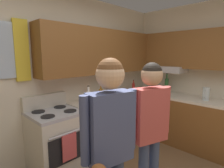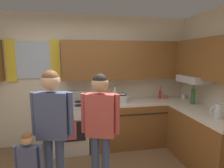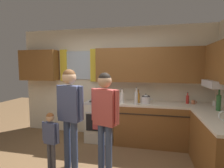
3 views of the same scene
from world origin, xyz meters
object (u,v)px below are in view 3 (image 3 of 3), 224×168
at_px(stove_oven, 102,119).
at_px(adult_holding_child, 70,107).
at_px(adult_in_plaid, 105,111).
at_px(bottle_oil_amber, 138,98).
at_px(stovetop_kettle, 146,99).
at_px(mug_ceramic_white, 215,103).
at_px(small_child, 51,135).
at_px(bottle_sauce_red, 187,99).
at_px(bottle_wine_green, 219,102).
at_px(cup_terracotta, 193,102).
at_px(bottle_milk_white, 122,97).
at_px(bottle_tall_clear, 136,98).

height_order(stove_oven, adult_holding_child, adult_holding_child).
bearing_deg(adult_in_plaid, bottle_oil_amber, 70.87).
bearing_deg(stovetop_kettle, mug_ceramic_white, 3.10).
bearing_deg(bottle_oil_amber, adult_holding_child, -129.09).
bearing_deg(mug_ceramic_white, small_child, -153.12).
bearing_deg(stovetop_kettle, bottle_sauce_red, 11.42).
relative_size(bottle_wine_green, stovetop_kettle, 1.44).
height_order(cup_terracotta, adult_holding_child, adult_holding_child).
bearing_deg(adult_holding_child, bottle_milk_white, 59.55).
distance_m(mug_ceramic_white, small_child, 3.15).
distance_m(stove_oven, cup_terracotta, 2.03).
bearing_deg(bottle_milk_white, small_child, -125.74).
distance_m(stovetop_kettle, small_child, 2.00).
height_order(cup_terracotta, stovetop_kettle, stovetop_kettle).
distance_m(bottle_milk_white, adult_in_plaid, 1.13).
bearing_deg(bottle_milk_white, cup_terracotta, 7.94).
bearing_deg(bottle_wine_green, adult_holding_child, -161.38).
relative_size(stove_oven, bottle_oil_amber, 3.85).
bearing_deg(small_child, stove_oven, 72.89).
relative_size(stove_oven, mug_ceramic_white, 8.76).
xyz_separation_m(cup_terracotta, mug_ceramic_white, (0.38, -0.08, 0.01)).
xyz_separation_m(adult_holding_child, adult_in_plaid, (0.58, 0.00, -0.03)).
distance_m(adult_holding_child, small_child, 0.53).
height_order(bottle_wine_green, bottle_sauce_red, bottle_wine_green).
height_order(bottle_milk_white, bottle_sauce_red, bottle_milk_white).
xyz_separation_m(bottle_tall_clear, cup_terracotta, (1.17, 0.33, -0.10)).
bearing_deg(mug_ceramic_white, bottle_wine_green, -101.68).
xyz_separation_m(bottle_wine_green, adult_holding_child, (-2.44, -0.82, -0.02)).
distance_m(bottle_milk_white, mug_ceramic_white, 1.87).
xyz_separation_m(stovetop_kettle, adult_in_plaid, (-0.59, -1.18, 0.00)).
bearing_deg(bottle_wine_green, cup_terracotta, 119.57).
relative_size(cup_terracotta, adult_holding_child, 0.07).
relative_size(bottle_oil_amber, stovetop_kettle, 1.04).
distance_m(cup_terracotta, adult_in_plaid, 2.06).
distance_m(bottle_milk_white, small_child, 1.64).
bearing_deg(stove_oven, mug_ceramic_white, 0.08).
xyz_separation_m(mug_ceramic_white, stovetop_kettle, (-1.36, -0.07, 0.05)).
xyz_separation_m(bottle_oil_amber, mug_ceramic_white, (1.52, 0.02, -0.06)).
height_order(bottle_tall_clear, cup_terracotta, bottle_tall_clear).
distance_m(mug_ceramic_white, adult_in_plaid, 2.32).
bearing_deg(bottle_milk_white, adult_holding_child, -120.45).
height_order(stove_oven, stovetop_kettle, stovetop_kettle).
height_order(bottle_milk_white, bottle_wine_green, bottle_wine_green).
bearing_deg(small_child, bottle_tall_clear, 43.30).
bearing_deg(bottle_wine_green, bottle_sauce_red, 127.25).
xyz_separation_m(bottle_milk_white, small_child, (-0.93, -1.29, -0.42)).
bearing_deg(cup_terracotta, adult_holding_child, -148.08).
bearing_deg(small_child, bottle_milk_white, 54.26).
height_order(bottle_sauce_red, bottle_tall_clear, bottle_tall_clear).
bearing_deg(adult_holding_child, cup_terracotta, 31.92).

